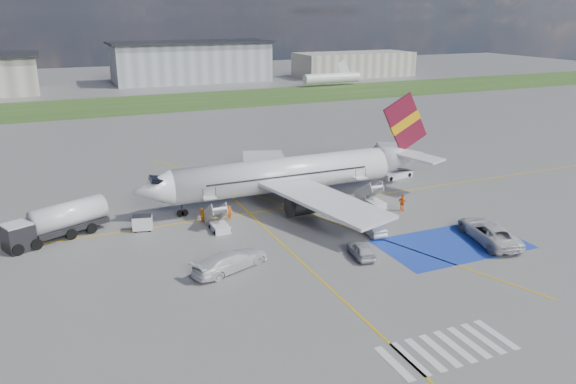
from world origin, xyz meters
name	(u,v)px	position (x,y,z in m)	size (l,w,h in m)	color
ground	(341,246)	(0.00, 0.00, 0.00)	(400.00, 400.00, 0.00)	#60605E
grass_strip	(153,103)	(0.00, 95.00, 0.01)	(400.00, 30.00, 0.01)	#2D4C1E
taxiway_line_main	(290,207)	(0.00, 12.00, 0.01)	(120.00, 0.20, 0.01)	gold
taxiway_line_cross	(346,303)	(-5.00, -10.00, 0.01)	(0.20, 60.00, 0.01)	gold
taxiway_line_diag	(290,207)	(0.00, 12.00, 0.01)	(0.20, 60.00, 0.01)	gold
staging_box	(452,244)	(10.00, -4.00, 0.01)	(14.00, 8.00, 0.01)	#1B39A5
crosswalk	(447,348)	(-1.80, -18.00, 0.01)	(9.00, 4.00, 0.01)	silver
terminal_centre	(191,62)	(20.00, 135.00, 6.00)	(48.00, 18.00, 12.00)	gray
terminal_east	(354,64)	(75.00, 128.00, 4.00)	(40.00, 16.00, 8.00)	gray
airliner	(295,173)	(1.51, 14.00, 3.39)	(36.81, 32.95, 11.92)	silver
airstairs_fwd	(219,224)	(-9.50, 8.70, 0.62)	(1.90, 5.20, 3.60)	silver
airstairs_aft	(373,201)	(9.00, 8.70, 0.62)	(1.90, 5.20, 3.60)	silver
fuel_tanker	(57,225)	(-24.67, 12.81, 1.43)	(10.13, 6.41, 3.39)	black
gpu_cart	(143,224)	(-16.70, 11.54, 0.74)	(2.19, 1.67, 1.63)	silver
belt_loader	(397,175)	(18.06, 17.34, 0.36)	(5.01, 2.47, 1.45)	silver
car_silver_a	(361,250)	(0.45, -2.96, 0.70)	(1.64, 4.08, 1.39)	#ADB0B4
car_silver_b	(372,227)	(4.33, 1.47, 0.69)	(1.47, 4.22, 1.39)	#A8AAAF
van_white_a	(489,229)	(13.78, -4.62, 1.24)	(3.04, 6.59, 2.47)	silver
van_white_b	(231,258)	(-11.28, -0.77, 1.10)	(2.29, 5.62, 2.20)	silver
crew_fwd	(230,213)	(-7.57, 10.95, 0.81)	(0.59, 0.39, 1.63)	#DE520B
crew_nose	(202,215)	(-10.53, 11.41, 0.78)	(0.76, 0.59, 1.55)	orange
crew_aft	(402,203)	(10.99, 5.85, 0.95)	(1.12, 0.47, 1.91)	#FD640D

